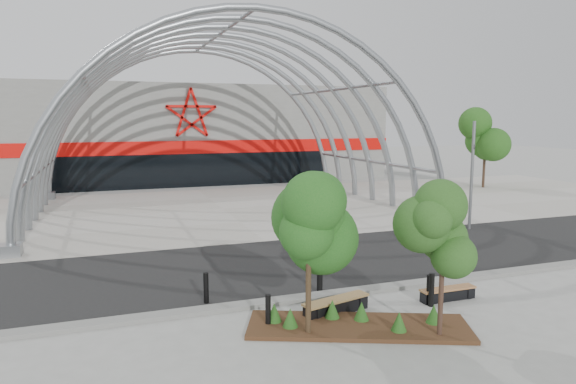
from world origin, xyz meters
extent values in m
plane|color=gray|center=(0.00, 0.00, 0.00)|extent=(140.00, 140.00, 0.00)
cube|color=black|center=(0.00, 3.50, 0.01)|extent=(140.00, 7.00, 0.02)
cube|color=#A9A498|center=(0.00, 15.50, 0.02)|extent=(60.00, 17.00, 0.04)
cube|color=slate|center=(0.00, -0.25, 0.06)|extent=(60.00, 0.50, 0.12)
cube|color=slate|center=(0.00, 33.50, 4.00)|extent=(34.00, 15.00, 8.00)
cube|color=black|center=(0.00, 26.05, 1.30)|extent=(22.00, 0.25, 2.60)
cube|color=red|center=(0.00, 26.05, 3.10)|extent=(34.00, 0.30, 1.00)
torus|color=gray|center=(0.00, 8.00, 0.00)|extent=(20.36, 0.36, 20.36)
torus|color=gray|center=(0.00, 10.50, 0.00)|extent=(20.36, 0.36, 20.36)
torus|color=gray|center=(0.00, 13.00, 0.00)|extent=(20.36, 0.36, 20.36)
torus|color=gray|center=(0.00, 15.50, 0.00)|extent=(20.36, 0.36, 20.36)
torus|color=gray|center=(0.00, 18.00, 0.00)|extent=(20.36, 0.36, 20.36)
torus|color=gray|center=(0.00, 20.50, 0.00)|extent=(20.36, 0.36, 20.36)
torus|color=gray|center=(0.00, 23.00, 0.00)|extent=(20.36, 0.36, 20.36)
cylinder|color=gray|center=(9.66, 15.50, 2.59)|extent=(0.20, 15.00, 0.20)
cylinder|color=gray|center=(7.07, 15.50, 7.07)|extent=(0.20, 15.00, 0.20)
cylinder|color=gray|center=(0.00, 15.50, 10.00)|extent=(0.20, 15.00, 0.20)
cylinder|color=gray|center=(-7.07, 15.50, 7.07)|extent=(0.20, 15.00, 0.20)
cylinder|color=gray|center=(-9.66, 15.50, 2.59)|extent=(0.20, 15.00, 0.20)
cube|color=gray|center=(-10.00, 8.00, 0.25)|extent=(0.80, 0.80, 0.50)
cube|color=gray|center=(-10.00, 23.00, 0.25)|extent=(0.80, 0.80, 0.50)
cube|color=gray|center=(10.00, 8.00, 0.25)|extent=(0.80, 0.80, 0.50)
cube|color=gray|center=(10.00, 23.00, 0.25)|extent=(0.80, 0.80, 0.50)
cube|color=#352115|center=(-0.48, -2.68, 0.05)|extent=(5.85, 3.75, 0.11)
cone|color=#285C1D|center=(-2.16, -2.22, 0.35)|extent=(0.39, 0.39, 0.49)
cone|color=#285C1D|center=(-0.26, -2.42, 0.35)|extent=(0.39, 0.39, 0.49)
cone|color=#285C1D|center=(0.29, -3.35, 0.35)|extent=(0.39, 0.39, 0.49)
cone|color=#285C1D|center=(-0.92, -2.03, 0.35)|extent=(0.39, 0.39, 0.49)
cone|color=#285C1D|center=(1.39, -3.23, 0.35)|extent=(0.39, 0.39, 0.49)
cone|color=#285C1D|center=(-2.44, -1.75, 0.35)|extent=(0.39, 0.39, 0.49)
cylinder|color=slate|center=(10.08, 6.11, 2.60)|extent=(0.15, 0.15, 5.20)
imported|color=black|center=(10.08, 6.11, 3.74)|extent=(0.33, 0.73, 0.15)
cylinder|color=#312513|center=(-1.86, -2.67, 1.10)|extent=(0.14, 0.14, 2.20)
ellipsoid|color=#144A14|center=(-1.86, -2.67, 3.10)|extent=(1.88, 1.88, 2.40)
cylinder|color=#331F1A|center=(1.11, -3.88, 0.91)|extent=(0.12, 0.12, 1.83)
ellipsoid|color=#214018|center=(1.11, -3.88, 2.57)|extent=(1.51, 1.51, 1.99)
cube|color=black|center=(-0.59, -1.57, 0.17)|extent=(2.03, 0.87, 0.34)
cube|color=black|center=(-1.31, -1.76, 0.20)|extent=(0.23, 0.46, 0.40)
cube|color=black|center=(0.14, -1.38, 0.20)|extent=(0.23, 0.46, 0.40)
cube|color=brown|center=(-0.59, -1.57, 0.40)|extent=(2.10, 0.95, 0.06)
cube|color=black|center=(2.98, -1.70, 0.15)|extent=(1.73, 0.34, 0.29)
cube|color=black|center=(2.33, -1.70, 0.17)|extent=(0.11, 0.38, 0.35)
cube|color=black|center=(3.63, -1.69, 0.17)|extent=(0.11, 0.38, 0.35)
cube|color=#9C5935|center=(2.98, -1.70, 0.35)|extent=(1.77, 0.40, 0.05)
cylinder|color=black|center=(-2.63, -1.83, 0.44)|extent=(0.14, 0.14, 0.88)
cylinder|color=black|center=(-3.80, 0.41, 0.46)|extent=(0.15, 0.15, 0.92)
cylinder|color=black|center=(-0.36, 0.11, 0.55)|extent=(0.18, 0.18, 1.10)
cylinder|color=black|center=(2.21, -1.97, 0.49)|extent=(0.16, 0.16, 0.97)
cylinder|color=black|center=(2.27, -1.75, 0.43)|extent=(0.14, 0.14, 0.86)
cylinder|color=black|center=(21.00, 18.00, 1.51)|extent=(0.20, 0.20, 3.03)
ellipsoid|color=#194610|center=(21.00, 18.00, 4.26)|extent=(2.70, 2.70, 3.30)
camera|label=1|loc=(-6.38, -13.82, 5.34)|focal=32.00mm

